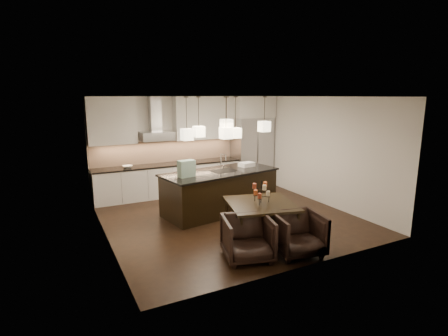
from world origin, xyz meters
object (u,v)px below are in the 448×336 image
armchair_left (248,238)px  armchair_right (298,234)px  refrigerator (252,152)px  island_body (220,192)px  dining_table (260,221)px

armchair_left → armchair_right: 0.94m
refrigerator → island_body: bearing=-137.4°
refrigerator → island_body: 2.88m
island_body → dining_table: island_body is taller
island_body → dining_table: (-0.05, -1.92, -0.11)m
armchair_right → refrigerator: bearing=79.6°
refrigerator → dining_table: 4.43m
refrigerator → armchair_right: refrigerator is taller
refrigerator → armchair_left: refrigerator is taller
armchair_left → island_body: bearing=89.3°
dining_table → armchair_right: bearing=-59.2°
island_body → armchair_right: bearing=-95.7°
refrigerator → dining_table: size_ratio=1.70×
refrigerator → armchair_right: size_ratio=2.54×
armchair_left → dining_table: bearing=57.9°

